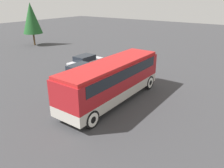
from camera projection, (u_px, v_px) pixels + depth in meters
The scene contains 5 objects.
ground_plane at pixel (112, 101), 16.91m from camera, with size 120.00×120.00×0.00m, color #38383A.
tour_bus at pixel (113, 78), 16.28m from camera, with size 9.70×2.65×3.15m.
parked_car_near at pixel (85, 62), 24.68m from camera, with size 4.29×1.79×1.45m.
parked_car_mid at pixel (81, 72), 21.16m from camera, with size 4.38×1.85×1.51m.
tree_left at pixel (31, 18), 35.20m from camera, with size 3.06×3.06×6.78m.
Camera 1 is at (-12.32, -8.94, 7.47)m, focal length 35.00 mm.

